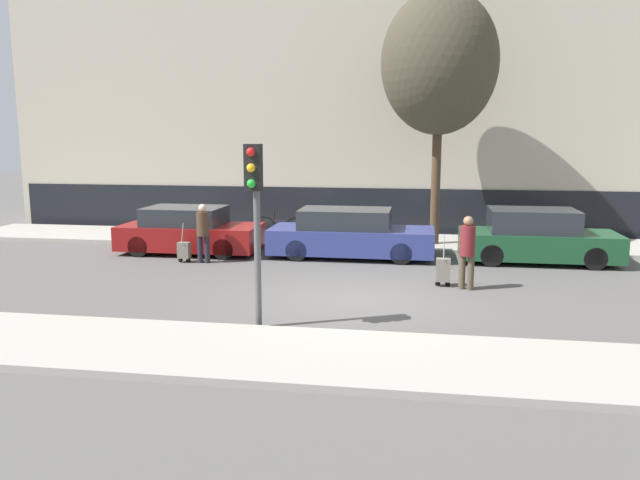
{
  "coord_description": "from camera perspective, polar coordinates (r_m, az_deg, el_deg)",
  "views": [
    {
      "loc": [
        1.35,
        -12.87,
        3.46
      ],
      "look_at": [
        -1.05,
        1.8,
        0.95
      ],
      "focal_mm": 35.0,
      "sensor_mm": 36.0,
      "label": 1
    }
  ],
  "objects": [
    {
      "name": "sidewalk_near",
      "position": [
        9.83,
        0.85,
        -10.66
      ],
      "size": [
        28.0,
        2.5,
        0.12
      ],
      "color": "#A39E93",
      "rests_on": "ground_plane"
    },
    {
      "name": "building_facade",
      "position": [
        23.63,
        6.23,
        17.98
      ],
      "size": [
        28.0,
        2.58,
        13.9
      ],
      "color": "#B7AD99",
      "rests_on": "ground_plane"
    },
    {
      "name": "parked_car_0",
      "position": [
        18.83,
        -11.85,
        0.78
      ],
      "size": [
        4.09,
        1.84,
        1.37
      ],
      "color": "maroon",
      "rests_on": "ground_plane"
    },
    {
      "name": "parked_car_2",
      "position": [
        18.07,
        19.16,
        0.19
      ],
      "size": [
        4.19,
        1.81,
        1.46
      ],
      "color": "#194728",
      "rests_on": "ground_plane"
    },
    {
      "name": "pedestrian_right",
      "position": [
        14.38,
        13.32,
        -0.73
      ],
      "size": [
        0.34,
        0.34,
        1.67
      ],
      "rotation": [
        0.0,
        0.0,
        -0.39
      ],
      "color": "#4C4233",
      "rests_on": "ground_plane"
    },
    {
      "name": "bare_tree_near_crossing",
      "position": [
        19.6,
        10.86,
        15.58
      ],
      "size": [
        3.48,
        3.48,
        7.59
      ],
      "color": "#4C3826",
      "rests_on": "sidewalk_far"
    },
    {
      "name": "trolley_right",
      "position": [
        14.66,
        11.19,
        -2.71
      ],
      "size": [
        0.34,
        0.29,
        1.19
      ],
      "color": "slate",
      "rests_on": "ground_plane"
    },
    {
      "name": "parked_bicycle",
      "position": [
        20.48,
        -3.68,
        1.23
      ],
      "size": [
        1.77,
        0.06,
        0.96
      ],
      "color": "black",
      "rests_on": "sidewalk_far"
    },
    {
      "name": "pedestrian_left",
      "position": [
        17.23,
        -10.65,
        0.92
      ],
      "size": [
        0.35,
        0.34,
        1.62
      ],
      "rotation": [
        0.0,
        0.0,
        0.06
      ],
      "color": "#23232D",
      "rests_on": "ground_plane"
    },
    {
      "name": "parked_car_1",
      "position": [
        17.79,
        2.75,
        0.49
      ],
      "size": [
        4.64,
        1.79,
        1.39
      ],
      "color": "navy",
      "rests_on": "ground_plane"
    },
    {
      "name": "sidewalk_far",
      "position": [
        20.2,
        5.34,
        -0.14
      ],
      "size": [
        28.0,
        3.0,
        0.12
      ],
      "color": "#A39E93",
      "rests_on": "ground_plane"
    },
    {
      "name": "traffic_light",
      "position": [
        10.94,
        -5.98,
        3.83
      ],
      "size": [
        0.28,
        0.47,
        3.31
      ],
      "color": "#515154",
      "rests_on": "ground_plane"
    },
    {
      "name": "trolley_left",
      "position": [
        17.49,
        -12.32,
        -0.93
      ],
      "size": [
        0.34,
        0.29,
        1.1
      ],
      "color": "slate",
      "rests_on": "ground_plane"
    },
    {
      "name": "ground_plane",
      "position": [
        13.4,
        3.22,
        -5.4
      ],
      "size": [
        80.0,
        80.0,
        0.0
      ],
      "primitive_type": "plane",
      "color": "#565451"
    }
  ]
}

